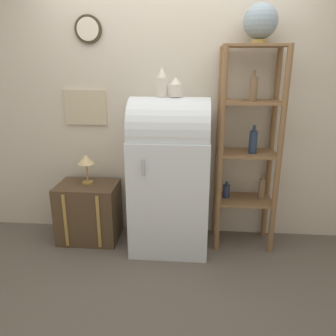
{
  "coord_description": "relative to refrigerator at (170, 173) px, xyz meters",
  "views": [
    {
      "loc": [
        0.22,
        -2.61,
        1.69
      ],
      "look_at": [
        -0.02,
        0.24,
        0.79
      ],
      "focal_mm": 35.0,
      "sensor_mm": 36.0,
      "label": 1
    }
  ],
  "objects": [
    {
      "name": "shelf_unit",
      "position": [
        0.71,
        0.1,
        0.28
      ],
      "size": [
        0.55,
        0.37,
        1.85
      ],
      "color": "olive",
      "rests_on": "ground_plane"
    },
    {
      "name": "suitcase_trunk",
      "position": [
        -0.81,
        0.05,
        -0.45
      ],
      "size": [
        0.58,
        0.43,
        0.58
      ],
      "color": "brown",
      "rests_on": "ground_plane"
    },
    {
      "name": "globe",
      "position": [
        0.74,
        0.12,
        1.29
      ],
      "size": [
        0.28,
        0.28,
        0.32
      ],
      "color": "#AD8942",
      "rests_on": "shelf_unit"
    },
    {
      "name": "vase_left",
      "position": [
        -0.07,
        0.01,
        0.8
      ],
      "size": [
        0.1,
        0.1,
        0.25
      ],
      "color": "silver",
      "rests_on": "refrigerator"
    },
    {
      "name": "vase_center",
      "position": [
        0.05,
        -0.0,
        0.77
      ],
      "size": [
        0.12,
        0.12,
        0.16
      ],
      "color": "silver",
      "rests_on": "refrigerator"
    },
    {
      "name": "wall_back",
      "position": [
        -0.0,
        0.33,
        0.61
      ],
      "size": [
        7.0,
        0.09,
        2.7
      ],
      "color": "beige",
      "rests_on": "ground_plane"
    },
    {
      "name": "refrigerator",
      "position": [
        0.0,
        0.0,
        0.0
      ],
      "size": [
        0.71,
        0.64,
        1.43
      ],
      "color": "silver",
      "rests_on": "ground_plane"
    },
    {
      "name": "ground_plane",
      "position": [
        0.0,
        -0.24,
        -0.74
      ],
      "size": [
        12.0,
        12.0,
        0.0
      ],
      "primitive_type": "plane",
      "color": "#60564C"
    },
    {
      "name": "desk_lamp",
      "position": [
        -0.82,
        0.09,
        0.07
      ],
      "size": [
        0.16,
        0.16,
        0.29
      ],
      "color": "#AD8942",
      "rests_on": "suitcase_trunk"
    }
  ]
}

